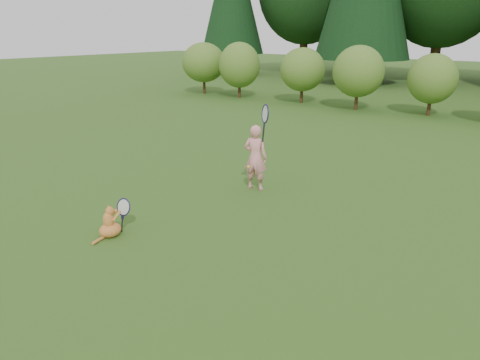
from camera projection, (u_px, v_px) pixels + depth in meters
The scene contains 5 objects.
ground at pixel (202, 228), 7.93m from camera, with size 100.00×100.00×0.00m, color #2F5016.
shrub_row at pixel (436, 81), 17.32m from camera, with size 28.00×3.00×2.80m, color #4E7524, non-canonical shape.
child at pixel (256, 156), 9.67m from camera, with size 0.79×0.52×2.06m.
cat at pixel (110, 220), 7.57m from camera, with size 0.42×0.74×0.71m.
tennis_ball at pixel (248, 167), 9.50m from camera, with size 0.06×0.06×0.06m.
Camera 1 is at (4.95, -5.40, 3.22)m, focal length 35.00 mm.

